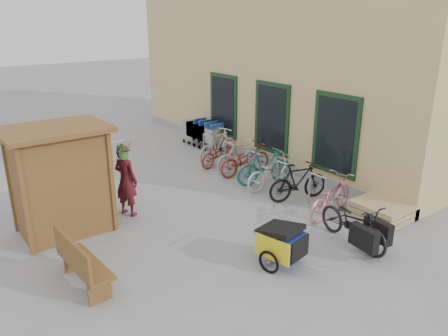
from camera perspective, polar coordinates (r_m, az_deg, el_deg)
ground at (r=9.93m, az=2.91°, el=-8.33°), size 80.00×80.00×0.00m
building at (r=16.59m, az=10.79°, el=15.12°), size 6.07×13.00×7.00m
kiosk at (r=9.99m, az=-21.16°, el=0.18°), size 2.49×1.65×2.40m
bike_rack at (r=12.79m, az=4.04°, el=0.61°), size 0.05×5.35×0.86m
pallet_stack at (r=11.09m, az=19.80°, el=-5.26°), size 1.00×1.20×0.40m
bench at (r=8.25m, az=-18.23°, el=-11.62°), size 0.54×1.56×0.97m
shopping_carts at (r=16.08m, az=-2.94°, el=4.91°), size 0.59×2.00×1.06m
child_trailer at (r=8.60m, az=7.56°, el=-9.53°), size 0.94×1.50×0.87m
cargo_bike at (r=9.60m, az=16.69°, el=-6.97°), size 0.91×1.93×0.98m
person_kiosk at (r=10.68m, az=-12.68°, el=-1.60°), size 0.64×0.75×1.76m
bike_0 at (r=10.82m, az=13.73°, el=-3.62°), size 1.97×1.03×0.98m
bike_1 at (r=11.54m, az=9.68°, el=-1.76°), size 1.77×0.90×1.02m
bike_2 at (r=12.25m, az=6.38°, el=-0.48°), size 1.84×0.66×0.96m
bike_3 at (r=12.51m, az=5.35°, el=0.20°), size 1.82×0.91×1.05m
bike_4 at (r=13.25m, az=2.79°, el=1.13°), size 1.84×0.69×0.96m
bike_5 at (r=13.51m, az=1.98°, el=1.60°), size 1.67×0.51×1.00m
bike_6 at (r=14.06m, az=-0.60°, el=1.96°), size 1.65×0.80×0.83m
bike_7 at (r=14.37m, az=-0.80°, el=2.94°), size 1.93×1.00×1.12m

